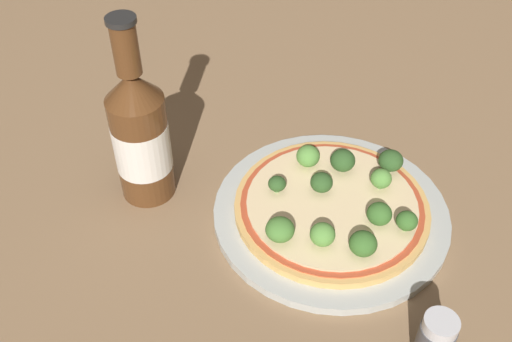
{
  "coord_description": "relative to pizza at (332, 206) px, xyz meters",
  "views": [
    {
      "loc": [
        -0.53,
        -0.1,
        0.57
      ],
      "look_at": [
        -0.03,
        0.1,
        0.06
      ],
      "focal_mm": 42.0,
      "sensor_mm": 36.0,
      "label": 1
    }
  ],
  "objects": [
    {
      "name": "ground_plane",
      "position": [
        0.01,
        -0.01,
        -0.02
      ],
      "size": [
        3.0,
        3.0,
        0.0
      ],
      "primitive_type": "plane",
      "color": "#846647"
    },
    {
      "name": "plate",
      "position": [
        0.0,
        0.0,
        -0.01
      ],
      "size": [
        0.3,
        0.3,
        0.01
      ],
      "color": "#B2B7B2",
      "rests_on": "ground_plane"
    },
    {
      "name": "pizza",
      "position": [
        0.0,
        0.0,
        0.0
      ],
      "size": [
        0.25,
        0.25,
        0.01
      ],
      "color": "tan",
      "rests_on": "plate"
    },
    {
      "name": "broccoli_floret_0",
      "position": [
        -0.06,
        -0.06,
        0.02
      ],
      "size": [
        0.03,
        0.03,
        0.03
      ],
      "color": "#6B8E51",
      "rests_on": "pizza"
    },
    {
      "name": "broccoli_floret_1",
      "position": [
        0.05,
        0.05,
        0.02
      ],
      "size": [
        0.03,
        0.03,
        0.03
      ],
      "color": "#6B8E51",
      "rests_on": "pizza"
    },
    {
      "name": "broccoli_floret_2",
      "position": [
        -0.08,
        0.04,
        0.02
      ],
      "size": [
        0.03,
        0.03,
        0.03
      ],
      "color": "#6B8E51",
      "rests_on": "pizza"
    },
    {
      "name": "broccoli_floret_3",
      "position": [
        -0.07,
        -0.01,
        0.02
      ],
      "size": [
        0.03,
        0.03,
        0.03
      ],
      "color": "#6B8E51",
      "rests_on": "pizza"
    },
    {
      "name": "broccoli_floret_4",
      "position": [
        0.05,
        -0.05,
        0.02
      ],
      "size": [
        0.03,
        0.03,
        0.03
      ],
      "color": "#6B8E51",
      "rests_on": "pizza"
    },
    {
      "name": "broccoli_floret_5",
      "position": [
        0.01,
        0.02,
        0.02
      ],
      "size": [
        0.03,
        0.03,
        0.03
      ],
      "color": "#6B8E51",
      "rests_on": "pizza"
    },
    {
      "name": "broccoli_floret_6",
      "position": [
        -0.01,
        -0.06,
        0.02
      ],
      "size": [
        0.03,
        0.03,
        0.03
      ],
      "color": "#6B8E51",
      "rests_on": "pizza"
    },
    {
      "name": "broccoli_floret_7",
      "position": [
        0.06,
        0.01,
        0.02
      ],
      "size": [
        0.03,
        0.03,
        0.03
      ],
      "color": "#6B8E51",
      "rests_on": "pizza"
    },
    {
      "name": "broccoli_floret_8",
      "position": [
        -0.01,
        0.07,
        0.02
      ],
      "size": [
        0.02,
        0.02,
        0.02
      ],
      "color": "#6B8E51",
      "rests_on": "pizza"
    },
    {
      "name": "broccoli_floret_9",
      "position": [
        0.08,
        -0.05,
        0.02
      ],
      "size": [
        0.03,
        0.03,
        0.03
      ],
      "color": "#6B8E51",
      "rests_on": "pizza"
    },
    {
      "name": "broccoli_floret_10",
      "position": [
        -0.01,
        -0.09,
        0.02
      ],
      "size": [
        0.03,
        0.03,
        0.03
      ],
      "color": "#6B8E51",
      "rests_on": "pizza"
    },
    {
      "name": "beer_bottle",
      "position": [
        -0.05,
        0.24,
        0.08
      ],
      "size": [
        0.07,
        0.07,
        0.26
      ],
      "color": "#563319",
      "rests_on": "ground_plane"
    },
    {
      "name": "pepper_shaker",
      "position": [
        -0.15,
        -0.15,
        0.02
      ],
      "size": [
        0.04,
        0.04,
        0.07
      ],
      "color": "#4C4C51",
      "rests_on": "ground_plane"
    }
  ]
}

